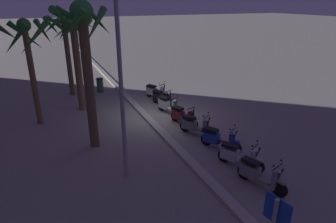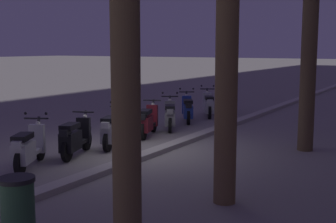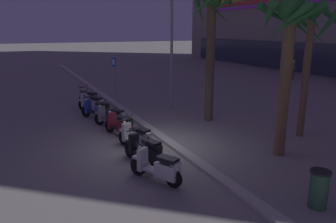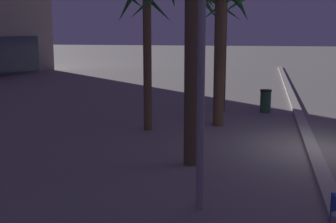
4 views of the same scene
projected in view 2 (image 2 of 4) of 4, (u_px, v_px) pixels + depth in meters
ground_plane at (140, 150)px, 11.79m from camera, size 200.00×200.00×0.00m
curb_strip at (158, 150)px, 11.50m from camera, size 60.00×0.36×0.12m
scooter_grey_last_in_row at (225, 102)px, 18.41m from camera, size 1.78×0.82×1.17m
scooter_silver_mid_rear at (208, 105)px, 17.36m from camera, size 1.64×1.04×1.17m
scooter_blue_gap_after_mid at (188, 110)px, 16.14m from camera, size 1.62×1.07×1.17m
scooter_grey_lead_nearest at (170, 116)px, 14.63m from camera, size 1.61×1.04×1.17m
scooter_maroon_tail_end at (148, 122)px, 13.53m from camera, size 1.73×0.83×1.04m
scooter_silver_mid_centre at (113, 130)px, 12.03m from camera, size 1.70×0.82×1.17m
scooter_black_mid_front at (75, 138)px, 11.02m from camera, size 1.69×0.82×1.04m
scooter_silver_far_back at (28, 149)px, 9.94m from camera, size 1.64×0.98×1.17m
crossing_sign at (306, 74)px, 19.70m from camera, size 0.60×0.16×2.40m
litter_bin at (18, 211)px, 6.04m from camera, size 0.48×0.48×0.95m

